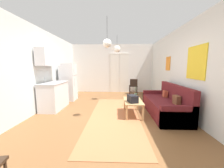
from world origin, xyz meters
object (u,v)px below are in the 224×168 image
object	(u,v)px
refrigerator	(69,82)
accent_chair	(133,85)
pendant_lamp_near	(107,43)
couch	(166,105)
coffee_table	(133,102)
pendant_lamp_far	(117,49)
bamboo_vase	(136,96)
handbag	(133,99)

from	to	relation	value
refrigerator	accent_chair	bearing A→B (deg)	23.68
accent_chair	pendant_lamp_near	bearing A→B (deg)	72.09
couch	pendant_lamp_near	world-z (taller)	pendant_lamp_near
coffee_table	pendant_lamp_near	distance (m)	1.84
refrigerator	pendant_lamp_far	world-z (taller)	pendant_lamp_far
couch	accent_chair	xyz separation A→B (m)	(-0.63, 2.88, 0.18)
coffee_table	bamboo_vase	bearing A→B (deg)	53.67
pendant_lamp_near	pendant_lamp_far	xyz separation A→B (m)	(0.26, 1.95, 0.12)
coffee_table	handbag	size ratio (longest dim) A/B	2.46
pendant_lamp_near	pendant_lamp_far	size ratio (longest dim) A/B	1.13
couch	pendant_lamp_far	size ratio (longest dim) A/B	3.03
couch	pendant_lamp_near	bearing A→B (deg)	-164.98
couch	coffee_table	size ratio (longest dim) A/B	2.15
handbag	pendant_lamp_near	size ratio (longest dim) A/B	0.51
accent_chair	pendant_lamp_far	bearing A→B (deg)	58.84
coffee_table	handbag	xyz separation A→B (m)	(-0.04, -0.21, 0.16)
pendant_lamp_near	pendant_lamp_far	distance (m)	1.97
bamboo_vase	couch	bearing A→B (deg)	-2.98
coffee_table	refrigerator	bearing A→B (deg)	146.72
refrigerator	accent_chair	world-z (taller)	refrigerator
handbag	accent_chair	xyz separation A→B (m)	(0.43, 3.17, -0.08)
accent_chair	coffee_table	bearing A→B (deg)	83.18
coffee_table	handbag	distance (m)	0.27
handbag	refrigerator	distance (m)	3.15
handbag	accent_chair	distance (m)	3.20
handbag	pendant_lamp_far	distance (m)	2.42
coffee_table	accent_chair	xyz separation A→B (m)	(0.39, 2.96, 0.08)
couch	handbag	xyz separation A→B (m)	(-1.06, -0.29, 0.27)
handbag	pendant_lamp_far	xyz separation A→B (m)	(-0.44, 1.77, 1.59)
couch	refrigerator	distance (m)	3.94
refrigerator	accent_chair	size ratio (longest dim) A/B	1.93
couch	accent_chair	bearing A→B (deg)	102.26
couch	bamboo_vase	xyz separation A→B (m)	(-0.92, 0.05, 0.26)
refrigerator	accent_chair	distance (m)	3.23
handbag	pendant_lamp_far	size ratio (longest dim) A/B	0.57
coffee_table	couch	bearing A→B (deg)	4.61
handbag	pendant_lamp_near	xyz separation A→B (m)	(-0.70, -0.18, 1.48)
couch	coffee_table	world-z (taller)	couch
accent_chair	couch	bearing A→B (deg)	103.00
couch	pendant_lamp_far	world-z (taller)	pendant_lamp_far
handbag	pendant_lamp_near	world-z (taller)	pendant_lamp_near
refrigerator	pendant_lamp_near	xyz separation A→B (m)	(1.81, -2.06, 1.24)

